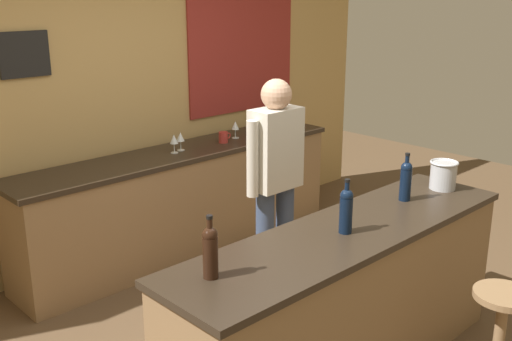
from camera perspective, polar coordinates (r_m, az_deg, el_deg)
name	(u,v)px	position (r m, az deg, el deg)	size (l,w,h in m)	color
back_wall	(116,87)	(5.09, -13.00, 7.62)	(6.00, 0.09, 2.80)	tan
bar_counter	(345,303)	(3.61, 8.34, -12.22)	(2.38, 0.60, 0.92)	olive
side_counter	(184,201)	(5.21, -6.81, -2.86)	(3.01, 0.56, 0.90)	olive
bartender	(275,177)	(4.22, 1.84, -0.62)	(0.52, 0.21, 1.62)	#384766
bar_stool	(500,330)	(3.57, 21.93, -13.69)	(0.32, 0.32, 0.68)	olive
wine_bottle_a	(210,250)	(2.79, -4.32, -7.47)	(0.07, 0.07, 0.31)	black
wine_bottle_b	(346,209)	(3.31, 8.45, -3.60)	(0.07, 0.07, 0.31)	black
wine_bottle_c	(406,179)	(3.88, 13.88, -0.82)	(0.07, 0.07, 0.31)	black
ice_bucket	(443,174)	(4.18, 17.17, -0.36)	(0.19, 0.19, 0.19)	#B7BABF
wine_glass_a	(174,140)	(4.98, -7.71, 2.87)	(0.07, 0.07, 0.16)	silver
wine_glass_b	(180,137)	(5.05, -7.11, 3.10)	(0.07, 0.07, 0.16)	silver
wine_glass_c	(235,126)	(5.43, -1.96, 4.20)	(0.07, 0.07, 0.16)	silver
coffee_mug	(224,137)	(5.29, -3.06, 3.14)	(0.13, 0.08, 0.09)	#B2332D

